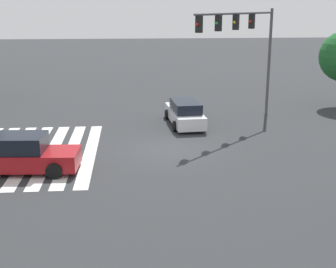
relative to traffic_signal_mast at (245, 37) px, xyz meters
name	(u,v)px	position (x,y,z in m)	size (l,w,h in m)	color
ground_plane	(168,150)	(4.90, -4.90, -5.18)	(153.41, 153.41, 0.00)	#2B2D30
crosswalk_markings	(31,153)	(4.90, -11.60, -5.18)	(9.89, 6.30, 0.01)	silver
traffic_signal_mast	(245,37)	(0.00, 0.00, 0.00)	(5.72, 5.72, 6.76)	#47474C
car_2	(185,113)	(-0.04, -3.48, -4.47)	(4.87, 2.18, 1.48)	silver
car_4	(24,155)	(7.44, -11.36, -4.44)	(2.37, 4.70, 1.63)	maroon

